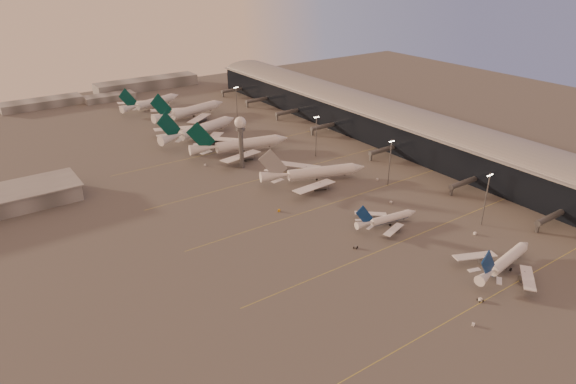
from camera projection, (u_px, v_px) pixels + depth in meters
ground at (388, 266)px, 198.40m from camera, size 700.00×700.00×0.00m
taxiway_markings at (350, 196)px, 255.60m from camera, size 180.00×185.25×0.02m
terminal at (387, 123)px, 331.87m from camera, size 57.00×362.00×23.04m
radar_tower at (241, 132)px, 281.31m from camera, size 6.40×6.40×31.10m
mast_a at (486, 197)px, 222.79m from camera, size 3.60×0.56×25.00m
mast_b at (390, 161)px, 262.08m from camera, size 3.60×0.56×25.00m
mast_c at (316, 134)px, 300.33m from camera, size 3.60×0.56×25.00m
mast_d at (237, 102)px, 366.14m from camera, size 3.60×0.56×25.00m
distant_horizon at (118, 90)px, 439.63m from camera, size 165.00×37.50×9.00m
narrowbody_near at (504, 263)px, 194.25m from camera, size 40.76×32.31×15.99m
narrowbody_mid at (387, 220)px, 227.05m from camera, size 33.03×26.20×12.94m
widebody_white at (314, 175)px, 270.98m from camera, size 56.37×44.43×20.62m
greentail_a at (241, 147)px, 309.16m from camera, size 62.29×49.83×22.86m
greentail_b at (200, 132)px, 334.87m from camera, size 63.72×50.69×23.88m
greentail_c at (190, 113)px, 374.97m from camera, size 63.48×50.67×23.46m
greentail_d at (152, 104)px, 398.20m from camera, size 55.02×43.65×20.89m
gsv_truck_a at (474, 323)px, 166.38m from camera, size 5.25×3.49×2.00m
gsv_tug_near at (480, 300)px, 178.04m from camera, size 3.38×4.34×1.09m
gsv_catering_a at (476, 230)px, 219.86m from camera, size 5.28×2.60×4.29m
gsv_tug_mid at (356, 247)px, 210.12m from camera, size 3.61×4.18×1.02m
gsv_truck_b at (392, 201)px, 247.95m from camera, size 5.82×3.04×2.23m
gsv_truck_c at (279, 209)px, 240.20m from camera, size 5.62×5.28×2.30m
gsv_catering_b at (378, 177)px, 273.00m from camera, size 4.54×2.27×3.68m
gsv_tug_far at (269, 170)px, 284.77m from camera, size 4.49×4.45×1.13m
gsv_truck_d at (205, 164)px, 291.95m from camera, size 3.39×5.87×2.24m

